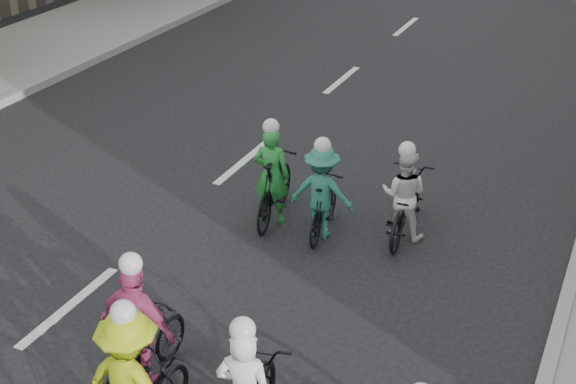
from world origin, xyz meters
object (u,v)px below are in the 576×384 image
Objects in this scene: cyclist_6 at (274,184)px; cyclist_5 at (322,198)px; cyclist_4 at (141,338)px; cyclist_0 at (405,201)px.

cyclist_5 is at bearing 161.76° from cyclist_6.
cyclist_4 is 0.98× the size of cyclist_6.
cyclist_6 is (-0.37, 4.22, -0.05)m from cyclist_4.
cyclist_0 is 4.90m from cyclist_4.
cyclist_4 reaches higher than cyclist_6.
cyclist_6 reaches higher than cyclist_5.
cyclist_4 reaches higher than cyclist_0.
cyclist_5 reaches higher than cyclist_0.
cyclist_0 is at bearing -177.97° from cyclist_6.
cyclist_4 is 4.11m from cyclist_5.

